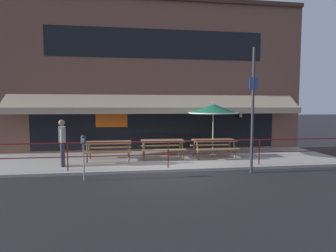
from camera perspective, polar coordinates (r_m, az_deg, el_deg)
name	(u,v)px	position (r m, az deg, el deg)	size (l,w,h in m)	color
ground_plane	(169,172)	(9.24, 0.28, -10.07)	(120.00, 120.00, 0.00)	#232326
patio_deck	(163,159)	(11.16, -1.16, -7.30)	(15.00, 4.00, 0.10)	#ADA89E
restaurant_building	(158,77)	(13.23, -2.30, 10.66)	(15.00, 1.60, 7.58)	brown
patio_railing	(168,148)	(9.36, 0.02, -4.88)	(13.84, 0.04, 0.97)	maroon
picnic_table_left	(109,146)	(10.85, -12.79, -4.22)	(1.80, 1.42, 0.76)	#997047
picnic_table_centre	(163,144)	(11.10, -1.19, -3.92)	(1.80, 1.42, 0.76)	#997047
picnic_table_right	(214,143)	(11.45, 9.99, -3.73)	(1.80, 1.42, 0.76)	#997047
patio_umbrella_right	(213,109)	(11.51, 9.82, 3.67)	(2.14, 2.14, 2.38)	#B7B2A8
pedestrian_walking	(62,140)	(10.29, -22.04, -2.91)	(0.32, 0.61, 1.71)	#333338
parking_meter_near	(83,144)	(8.45, -17.95, -3.70)	(0.15, 0.16, 1.42)	gray
street_sign_pole	(253,110)	(9.33, 17.96, 3.43)	(0.28, 0.09, 4.26)	#2D2D33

